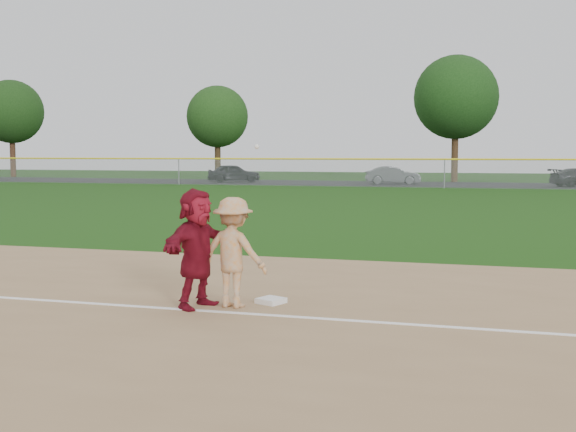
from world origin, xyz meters
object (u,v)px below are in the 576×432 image
(car_left, at_px, (234,173))
(first_base, at_px, (271,301))
(base_runner, at_px, (197,248))
(car_mid, at_px, (393,175))

(car_left, bearing_deg, first_base, 178.51)
(base_runner, height_order, car_left, base_runner)
(first_base, xyz_separation_m, car_left, (-17.73, 45.52, 0.70))
(car_mid, bearing_deg, first_base, 170.10)
(car_mid, bearing_deg, base_runner, 168.77)
(first_base, bearing_deg, base_runner, -149.23)
(car_left, distance_m, car_mid, 13.24)
(first_base, relative_size, car_left, 0.09)
(base_runner, relative_size, car_left, 0.42)
(car_mid, bearing_deg, car_left, 74.08)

